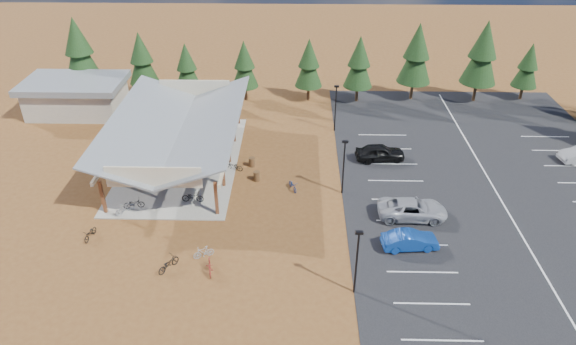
{
  "coord_description": "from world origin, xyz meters",
  "views": [
    {
      "loc": [
        1.13,
        -35.29,
        24.89
      ],
      "look_at": [
        0.31,
        1.26,
        2.47
      ],
      "focal_mm": 32.0,
      "sensor_mm": 36.0,
      "label": 1
    }
  ],
  "objects": [
    {
      "name": "ground",
      "position": [
        0.0,
        0.0,
        0.0
      ],
      "size": [
        140.0,
        140.0,
        0.0
      ],
      "primitive_type": "plane",
      "color": "brown",
      "rests_on": "ground"
    },
    {
      "name": "asphalt_lot",
      "position": [
        18.5,
        3.0,
        0.02
      ],
      "size": [
        27.0,
        44.0,
        0.04
      ],
      "primitive_type": "cube",
      "color": "black",
      "rests_on": "ground"
    },
    {
      "name": "concrete_pad",
      "position": [
        -10.0,
        7.0,
        0.05
      ],
      "size": [
        10.6,
        18.6,
        0.1
      ],
      "primitive_type": "cube",
      "color": "gray",
      "rests_on": "ground"
    },
    {
      "name": "bike_pavilion",
      "position": [
        -10.0,
        7.0,
        3.82
      ],
      "size": [
        11.65,
        19.4,
        4.97
      ],
      "color": "#512317",
      "rests_on": "concrete_pad"
    },
    {
      "name": "outbuilding",
      "position": [
        -24.0,
        18.0,
        2.03
      ],
      "size": [
        11.0,
        7.0,
        3.9
      ],
      "color": "#ADA593",
      "rests_on": "ground"
    },
    {
      "name": "lamp_post_0",
      "position": [
        5.0,
        -10.0,
        2.98
      ],
      "size": [
        0.5,
        0.25,
        5.14
      ],
      "color": "black",
      "rests_on": "ground"
    },
    {
      "name": "lamp_post_1",
      "position": [
        5.0,
        2.0,
        2.98
      ],
      "size": [
        0.5,
        0.25,
        5.14
      ],
      "color": "black",
      "rests_on": "ground"
    },
    {
      "name": "lamp_post_2",
      "position": [
        5.0,
        14.0,
        2.98
      ],
      "size": [
        0.5,
        0.25,
        5.14
      ],
      "color": "black",
      "rests_on": "ground"
    },
    {
      "name": "trash_bin_0",
      "position": [
        -2.57,
        3.86,
        0.45
      ],
      "size": [
        0.6,
        0.6,
        0.9
      ],
      "primitive_type": "cylinder",
      "color": "#50351C",
      "rests_on": "ground"
    },
    {
      "name": "trash_bin_1",
      "position": [
        -3.2,
        6.35,
        0.45
      ],
      "size": [
        0.6,
        0.6,
        0.9
      ],
      "primitive_type": "cylinder",
      "color": "#50351C",
      "rests_on": "ground"
    },
    {
      "name": "pine_0",
      "position": [
        -24.56,
        22.53,
        5.94
      ],
      "size": [
        4.17,
        4.17,
        9.72
      ],
      "color": "#382314",
      "rests_on": "ground"
    },
    {
      "name": "pine_1",
      "position": [
        -17.31,
        22.34,
        4.93
      ],
      "size": [
        3.46,
        3.46,
        8.07
      ],
      "color": "#382314",
      "rests_on": "ground"
    },
    {
      "name": "pine_2",
      "position": [
        -11.91,
        21.52,
        4.32
      ],
      "size": [
        3.04,
        3.04,
        7.08
      ],
      "color": "#382314",
      "rests_on": "ground"
    },
    {
      "name": "pine_3",
      "position": [
        -5.22,
        21.96,
        4.44
      ],
      "size": [
        3.12,
        3.12,
        7.27
      ],
      "color": "#382314",
      "rests_on": "ground"
    },
    {
      "name": "pine_4",
      "position": [
        2.27,
        22.15,
        4.59
      ],
      "size": [
        3.23,
        3.23,
        7.52
      ],
      "color": "#382314",
      "rests_on": "ground"
    },
    {
      "name": "pine_5",
      "position": [
        8.06,
        21.9,
        4.84
      ],
      "size": [
        3.4,
        3.4,
        7.93
      ],
      "color": "#382314",
      "rests_on": "ground"
    },
    {
      "name": "pine_6",
      "position": [
        14.72,
        22.72,
        5.63
      ],
      "size": [
        3.95,
        3.95,
        9.21
      ],
      "color": "#382314",
      "rests_on": "ground"
    },
    {
      "name": "pine_7",
      "position": [
        22.14,
        22.32,
        5.9
      ],
      "size": [
        4.14,
        4.14,
        9.65
      ],
      "color": "#382314",
      "rests_on": "ground"
    },
    {
      "name": "pine_8",
      "position": [
        27.97,
        22.99,
        4.21
      ],
      "size": [
        2.96,
        2.96,
        6.9
      ],
      "color": "#382314",
      "rests_on": "ground"
    },
    {
      "name": "bike_0",
      "position": [
        -12.4,
        -0.8,
        0.54
      ],
      "size": [
        1.77,
        0.91,
        0.89
      ],
      "primitive_type": "imported",
      "rotation": [
        0.0,
        0.0,
        1.77
      ],
      "color": "black",
      "rests_on": "concrete_pad"
    },
    {
      "name": "bike_1",
      "position": [
        -11.97,
        3.28,
        0.63
      ],
      "size": [
        1.81,
        0.72,
        1.06
      ],
      "primitive_type": "imported",
      "rotation": [
        0.0,
        0.0,
        1.7
      ],
      "color": "gray",
      "rests_on": "concrete_pad"
    },
    {
      "name": "bike_2",
      "position": [
        -12.48,
        9.9,
        0.5
      ],
      "size": [
        1.6,
        0.95,
        0.8
      ],
      "primitive_type": "imported",
      "rotation": [
        0.0,
        0.0,
        1.87
      ],
      "color": "#234F99",
      "rests_on": "concrete_pad"
    },
    {
      "name": "bike_3",
      "position": [
        -11.28,
        14.8,
        0.65
      ],
      "size": [
        1.88,
        0.78,
        1.09
      ],
      "primitive_type": "imported",
      "rotation": [
        0.0,
        0.0,
        1.42
      ],
      "color": "maroon",
      "rests_on": "concrete_pad"
    },
    {
      "name": "bike_4",
      "position": [
        -7.69,
        0.22,
        0.59
      ],
      "size": [
        1.87,
        0.68,
        0.97
      ],
      "primitive_type": "imported",
      "rotation": [
        0.0,
        0.0,
        1.55
      ],
      "color": "black",
      "rests_on": "concrete_pad"
    },
    {
      "name": "bike_5",
      "position": [
        -7.05,
        5.44,
        0.57
      ],
      "size": [
        1.61,
        0.87,
        0.93
      ],
      "primitive_type": "imported",
      "rotation": [
        0.0,
        0.0,
        1.28
      ],
      "color": "gray",
      "rests_on": "concrete_pad"
    },
    {
      "name": "bike_6",
      "position": [
        -8.48,
        9.35,
        0.58
      ],
      "size": [
        1.94,
        1.08,
        0.97
      ],
      "primitive_type": "imported",
      "rotation": [
        0.0,
        0.0,
        1.82
      ],
      "color": "navy",
      "rests_on": "concrete_pad"
    },
    {
      "name": "bike_7",
      "position": [
        -8.6,
        14.28,
        0.56
      ],
      "size": [
        1.6,
        0.82,
        0.93
      ],
      "primitive_type": "imported",
      "rotation": [
        0.0,
        0.0,
        1.31
      ],
      "color": "maroon",
      "rests_on": "concrete_pad"
    },
    {
      "name": "bike_8",
      "position": [
        -14.68,
        -4.69,
        0.45
      ],
      "size": [
        0.84,
        1.77,
        0.89
      ],
      "primitive_type": "imported",
      "rotation": [
        0.0,
        0.0,
        -0.15
      ],
      "color": "black",
      "rests_on": "ground"
    },
    {
      "name": "bike_9",
      "position": [
        -12.96,
        -1.45,
        0.52
      ],
      "size": [
        1.56,
        1.57,
        1.04
      ],
      "primitive_type": "imported",
      "rotation": [
        0.0,
        0.0,
        2.36
      ],
      "color": "gray",
      "rests_on": "ground"
    },
    {
      "name": "bike_11",
      "position": [
        -4.95,
        -8.31,
        0.53
      ],
      "size": [
        0.82,
        1.84,
        1.07
      ],
      "primitive_type": "imported",
      "rotation": [
        0.0,
        0.0,
        0.18
      ],
      "color": "maroon",
      "rests_on": "ground"
    },
    {
      "name": "bike_12",
      "position": [
        -7.93,
        -8.05,
        0.5
      ],
      "size": [
        1.61,
        1.97,
        1.01
      ],
      "primitive_type": "imported",
      "rotation": [
        0.0,
        0.0,
        2.56
      ],
      "color": "black",
      "rests_on": "ground"
    },
    {
      "name": "bike_13",
      "position": [
        -5.65,
        -6.71,
        0.47
      ],
      "size": [
        1.61,
        1.07,
        0.94
      ],
      "primitive_type": "imported",
      "rotation": [
        0.0,
        0.0,
        5.16
      ],
      "color": "#9A9DA1",
      "rests_on": "ground"
    },
    {
      "name": "bike_14",
      "position": [
        0.71,
        2.42,
        0.44
      ],
      "size": [
        1.17,
        1.77,
        0.88
      ],
      "primitive_type": "imported",
      "rotation": [
        0.0,
        0.0,
        0.38
      ],
      "color": "navy",
      "rests_on": "ground"
    },
    {
      "name": "bike_16",
      "position": [
        -4.81,
        5.55,
        0.45
      ],
      "size": [
        1.8,
        1.04,
        0.89
      ],
      "primitive_type": "imported",
      "rotation": [
        0.0,
        0.0,
        4.43
      ],
      "color": "black",
      "rests_on": "ground"
    },
    {
      "name": "car_1",
      "position": [
        9.52,
        -5.34,
        0.73
      ],
      "size": [
        4.31,
        1.89,
        1.38
      ],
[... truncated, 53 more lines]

